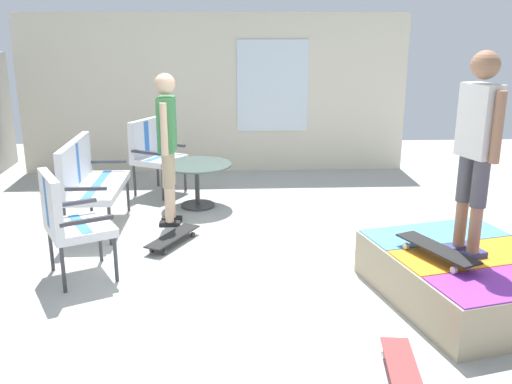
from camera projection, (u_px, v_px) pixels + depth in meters
The scene contains 12 objects.
ground_plane at pixel (259, 268), 5.77m from camera, with size 12.00×12.00×0.10m, color #A8A8A3.
house_facade at pixel (216, 94), 9.02m from camera, with size 0.23×6.00×2.45m.
skate_ramp at pixel (471, 277), 4.95m from camera, with size 2.03×2.22×0.42m.
patio_bench at pixel (87, 176), 6.59m from camera, with size 1.25×0.55×1.02m.
patio_chair_near_house at pixel (152, 149), 7.97m from camera, with size 0.81×0.78×1.02m.
patio_chair_by_wall at pixel (67, 216), 5.24m from camera, with size 0.80×0.77×1.02m.
patio_table at pixel (197, 176), 7.40m from camera, with size 0.90×0.90×0.57m.
person_watching at pixel (167, 138), 6.59m from camera, with size 0.48×0.25×1.77m.
person_skater at pixel (477, 140), 4.61m from camera, with size 0.46×0.32×1.68m.
skateboard_by_bench at pixel (173, 237), 6.21m from camera, with size 0.80×0.55×0.10m.
skateboard_spare at pixel (403, 371), 3.84m from camera, with size 0.82×0.30×0.10m.
skateboard_on_ramp at pixel (437, 249), 4.76m from camera, with size 0.81×0.51×0.10m.
Camera 1 is at (-5.30, 0.29, 2.32)m, focal length 40.48 mm.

